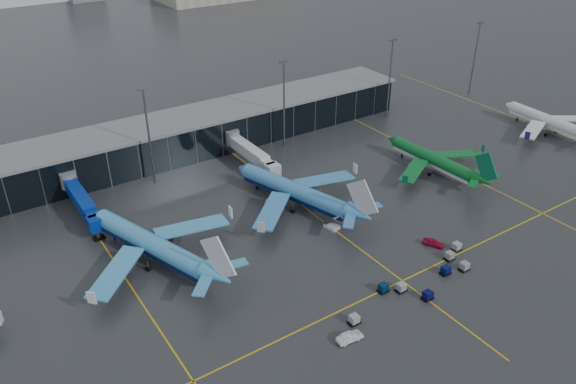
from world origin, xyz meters
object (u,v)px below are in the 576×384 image
airliner_aer_lingus (433,152)px  service_van_white (350,337)px  airliner_ba (550,115)px  service_van_red (433,243)px  baggage_carts (424,278)px  airliner_klm_near (294,182)px  mobile_airstair (332,225)px  airliner_arkefly (149,234)px

airliner_aer_lingus → service_van_white: bearing=-149.6°
airliner_ba → service_van_red: 77.57m
service_van_red → baggage_carts: bearing=-172.8°
airliner_klm_near → mobile_airstair: 14.20m
airliner_aer_lingus → mobile_airstair: (-39.22, -7.45, -4.78)m
airliner_aer_lingus → service_van_red: airliner_aer_lingus is taller
airliner_klm_near → baggage_carts: bearing=-98.6°
airliner_klm_near → baggage_carts: size_ratio=1.21×
airliner_ba → service_van_red: (-73.82, -23.29, -5.01)m
airliner_aer_lingus → airliner_ba: 48.56m
airliner_arkefly → service_van_white: (19.32, -40.48, -5.79)m
airliner_arkefly → service_van_white: 45.23m
airliner_klm_near → mobile_airstair: bearing=-99.8°
baggage_carts → service_van_red: (10.35, 7.51, 0.01)m
airliner_arkefly → service_van_red: bearing=-47.5°
airliner_ba → baggage_carts: 89.77m
service_van_red → airliner_klm_near: bearing=87.9°
airliner_aer_lingus → mobile_airstair: 40.21m
airliner_ba → mobile_airstair: bearing=-172.9°
airliner_aer_lingus → baggage_carts: size_ratio=1.05×
airliner_arkefly → mobile_airstair: bearing=-34.9°
airliner_arkefly → baggage_carts: size_ratio=1.24×
mobile_airstair → airliner_arkefly: bearing=153.0°
mobile_airstair → service_van_white: (-18.81, -29.46, 0.02)m
mobile_airstair → service_van_red: bearing=-62.4°
airliner_arkefly → baggage_carts: airliner_arkefly is taller
airliner_klm_near → service_van_red: (15.36, -30.47, -5.66)m
airliner_aer_lingus → airliner_arkefly: bearing=175.3°
service_van_white → baggage_carts: bearing=-74.5°
airliner_ba → service_van_red: size_ratio=8.29×
airliner_ba → baggage_carts: (-84.17, -30.80, -5.03)m
airliner_ba → airliner_klm_near: bearing=178.8°
baggage_carts → airliner_aer_lingus: bearing=42.4°
airliner_aer_lingus → service_van_white: (-58.02, -36.91, -4.76)m
airliner_klm_near → airliner_ba: bearing=-20.8°
service_van_white → airliner_klm_near: bearing=-18.0°
baggage_carts → service_van_red: bearing=36.0°
baggage_carts → mobile_airstair: 25.29m
mobile_airstair → service_van_red: 22.39m
airliner_klm_near → service_van_white: size_ratio=8.73×
airliner_ba → mobile_airstair: 88.08m
airliner_klm_near → baggage_carts: 38.72m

